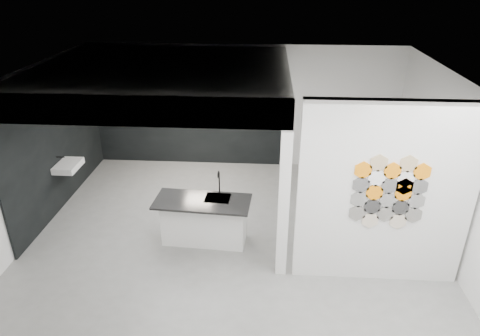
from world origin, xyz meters
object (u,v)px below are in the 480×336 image
Objects in this scene: glass_vase at (250,110)px; bottle_dark at (185,107)px; glass_bowl at (250,110)px; partition_panel at (384,196)px; kettle at (225,109)px; kitchen_island at (204,219)px; stockpot at (154,107)px; wall_basin at (68,166)px; utensil_cup at (167,108)px.

bottle_dark is (-1.48, 0.00, 0.03)m from glass_vase.
glass_bowl is at bearing 0.00° from bottle_dark.
partition_panel is 5.25m from bottle_dark.
kitchen_island is at bearing -93.78° from kettle.
glass_vase is (0.56, 0.00, -0.01)m from kettle.
stockpot is at bearing 180.00° from glass_bowl.
stockpot is at bearing 137.82° from partition_panel.
partition_panel is at bearing -18.23° from wall_basin.
glass_bowl is at bearing 0.00° from glass_vase.
glass_vase is (2.19, 0.00, -0.03)m from stockpot.
glass_vase is 1.89m from utensil_cup.
bottle_dark reaches higher than kettle.
kettle is (2.83, 2.07, 0.55)m from wall_basin.
glass_vase is at bearing 31.35° from wall_basin.
stockpot reaches higher than glass_bowl.
glass_bowl is at bearing 0.00° from utensil_cup.
utensil_cup is at bearing 54.03° from wall_basin.
bottle_dark is (-0.92, 0.00, 0.01)m from kettle.
stockpot is 0.71m from bottle_dark.
utensil_cup is (-0.41, 0.00, -0.04)m from bottle_dark.
utensil_cup is (-3.97, 3.87, -0.03)m from partition_panel.
kitchen_island is (2.77, -1.06, -0.42)m from wall_basin.
kettle is 1.44× the size of glass_vase.
bottle_dark is (-1.48, 0.00, 0.03)m from glass_bowl.
kitchen_island is 3.63m from stockpot.
partition_panel is 1.73× the size of kitchen_island.
wall_basin is at bearing -146.50° from kettle.
glass_vase reaches higher than glass_bowl.
partition_panel reaches higher than kitchen_island.
partition_panel is 15.46× the size of bottle_dark.
kettle is 1.78× the size of utensil_cup.
bottle_dark is at bearing 132.64° from partition_panel.
wall_basin is at bearing 162.78° from kitchen_island.
kettle is 1.00× the size of bottle_dark.
kitchen_island is 10.18× the size of glass_bowl.
bottle_dark is at bearing 47.29° from wall_basin.
wall_basin is at bearing -148.65° from glass_vase.
kitchen_island is 3.50m from utensil_cup.
glass_vase is 0.69× the size of bottle_dark.
stockpot reaches higher than kettle.
kettle is (1.63, 0.00, -0.01)m from stockpot.
kitchen_island is 3.27m from kettle.
kitchen_island is 3.32m from glass_vase.
utensil_cup reaches higher than kitchen_island.
wall_basin is 2.45m from stockpot.
glass_vase is at bearing 0.00° from glass_bowl.
kitchen_island is at bearing -74.60° from bottle_dark.
partition_panel is at bearing -58.33° from kettle.
glass_vase is at bearing 0.00° from stockpot.
glass_bowl reaches higher than kitchen_island.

